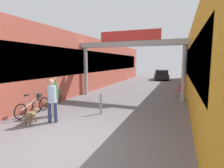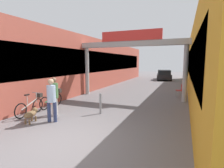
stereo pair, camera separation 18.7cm
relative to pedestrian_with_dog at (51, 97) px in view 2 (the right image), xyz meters
The scene contains 12 objects.
ground_plane 2.21m from the pedestrian_with_dog, 39.57° to the right, with size 80.00×80.00×0.00m, color slate.
storefront_left 10.44m from the pedestrian_with_dog, 110.14° to the left, with size 3.00×26.00×4.35m.
storefront_right 11.83m from the pedestrian_with_dog, 55.83° to the left, with size 3.00×26.00×4.35m.
arcade_sign_gateway 6.40m from the pedestrian_with_dog, 75.42° to the left, with size 7.40×0.47×4.38m.
pedestrian_with_dog is the anchor object (origin of this frame).
pedestrian_companion 0.87m from the pedestrian_with_dog, 123.44° to the left, with size 0.42×0.42×1.71m.
dog_on_leash 1.04m from the pedestrian_with_dog, 153.43° to the right, with size 0.42×0.77×0.54m.
bicycle_silver_nearest 1.69m from the pedestrian_with_dog, 164.95° to the left, with size 0.46×1.69×0.98m.
bicycle_green_second 2.50m from the pedestrian_with_dog, 130.57° to the left, with size 0.46×1.69×0.98m.
bollard_post_metal 2.22m from the pedestrian_with_dog, 53.13° to the left, with size 0.10×0.10×0.98m.
cafe_chair_red_nearer 8.57m from the pedestrian_with_dog, 57.25° to the left, with size 0.49×0.49×0.89m.
parked_car_black 19.04m from the pedestrian_with_dog, 83.01° to the left, with size 2.33×4.22×1.33m.
Camera 2 is at (3.28, -4.08, 2.39)m, focal length 28.00 mm.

